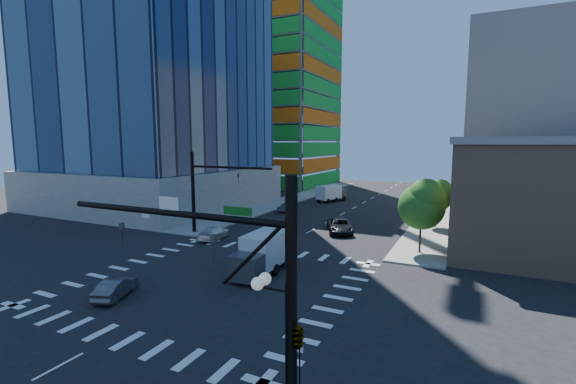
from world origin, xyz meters
The scene contains 18 objects.
ground centered at (0.00, 0.00, 0.00)m, with size 160.00×160.00×0.00m, color black.
road_markings centered at (0.00, 0.00, 0.01)m, with size 20.00×20.00×0.01m, color silver.
sidewalk_ne centered at (12.50, 40.00, 0.07)m, with size 5.00×60.00×0.15m, color gray.
sidewalk_nw centered at (-12.50, 40.00, 0.07)m, with size 5.00×60.00×0.15m, color gray.
construction_building centered at (-27.41, 61.93, 24.61)m, with size 25.16×34.50×70.60m.
commercial_building centered at (25.00, 22.00, 5.31)m, with size 20.50×22.50×10.60m.
bg_building_ne centered at (27.00, 55.00, 14.00)m, with size 24.00×30.00×28.00m, color slate.
signal_mast_se centered at (10.60, -11.50, 5.01)m, with size 10.51×2.48×9.00m.
signal_mast_nw centered at (-10.00, 11.50, 5.49)m, with size 10.20×0.40×9.00m.
tree_south centered at (12.63, 13.90, 4.69)m, with size 4.16×4.16×6.82m.
tree_north centered at (12.93, 25.90, 3.99)m, with size 3.54×3.52×5.78m.
no_parking_sign centered at (10.70, -9.00, 1.38)m, with size 0.30×0.06×2.20m.
car_nb_far centered at (3.28, 18.80, 0.79)m, with size 2.62×5.68×1.58m, color black.
car_sb_near centered at (-7.83, 10.27, 0.69)m, with size 1.92×4.73×1.37m, color white.
car_sb_mid centered at (-7.86, 28.34, 0.72)m, with size 1.69×4.21×1.43m, color gray.
car_sb_cross centered at (-4.25, -5.22, 0.63)m, with size 1.33×3.81×1.26m, color #4C4B50.
box_truck_near centered at (2.15, 2.86, 1.38)m, with size 2.74×6.02×3.11m.
box_truck_far centered at (-5.34, 40.75, 1.27)m, with size 4.01×5.91×2.86m.
Camera 1 is at (16.56, -22.21, 10.13)m, focal length 24.00 mm.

